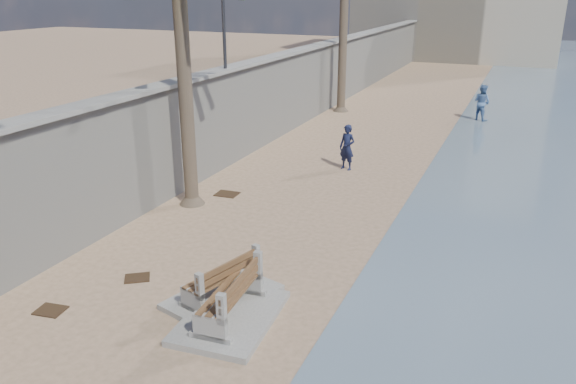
% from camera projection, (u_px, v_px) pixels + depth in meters
% --- Properties ---
extents(seawall, '(0.45, 70.00, 3.50)m').
position_uv_depth(seawall, '(304.00, 86.00, 27.82)').
color(seawall, gray).
rests_on(seawall, ground_plane).
extents(wall_cap, '(0.80, 70.00, 0.12)m').
position_uv_depth(wall_cap, '(304.00, 49.00, 27.20)').
color(wall_cap, gray).
rests_on(wall_cap, seawall).
extents(bench_near, '(2.14, 2.65, 0.97)m').
position_uv_depth(bench_near, '(222.00, 282.00, 12.02)').
color(bench_near, gray).
rests_on(bench_near, ground_plane).
extents(bench_far, '(1.91, 2.64, 1.05)m').
position_uv_depth(bench_far, '(230.00, 300.00, 11.25)').
color(bench_far, gray).
rests_on(bench_far, ground_plane).
extents(person_a, '(0.80, 0.64, 1.93)m').
position_uv_depth(person_a, '(347.00, 144.00, 20.52)').
color(person_a, '#121733').
rests_on(person_a, ground_plane).
extents(person_b, '(1.21, 1.14, 2.00)m').
position_uv_depth(person_b, '(482.00, 100.00, 28.22)').
color(person_b, '#5275A9').
rests_on(person_b, ground_plane).
extents(debris_b, '(0.65, 0.55, 0.03)m').
position_uv_depth(debris_b, '(51.00, 310.00, 11.73)').
color(debris_b, '#382616').
rests_on(debris_b, ground_plane).
extents(debris_c, '(0.76, 0.62, 0.03)m').
position_uv_depth(debris_c, '(227.00, 194.00, 18.32)').
color(debris_c, '#382616').
rests_on(debris_c, ground_plane).
extents(debris_d, '(0.73, 0.70, 0.03)m').
position_uv_depth(debris_d, '(137.00, 278.00, 13.04)').
color(debris_d, '#382616').
rests_on(debris_d, ground_plane).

